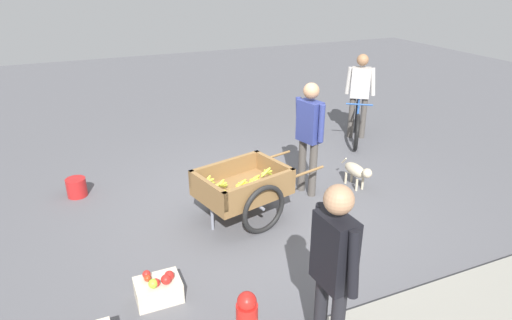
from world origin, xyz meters
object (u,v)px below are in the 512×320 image
object	(u,v)px
fruit_cart	(242,188)
cyclist_person	(360,89)
bystander_person	(333,264)
dog	(357,171)
mixed_fruit_crate	(158,289)
vendor_person	(309,129)
bicycle	(357,122)
plastic_bucket	(77,187)

from	to	relation	value
fruit_cart	cyclist_person	size ratio (longest dim) A/B	1.12
fruit_cart	bystander_person	distance (m)	2.51
dog	bystander_person	distance (m)	3.40
mixed_fruit_crate	bystander_person	bearing A→B (deg)	130.47
vendor_person	cyclist_person	size ratio (longest dim) A/B	1.02
dog	vendor_person	bearing A→B (deg)	-11.01
vendor_person	dog	xyz separation A→B (m)	(-0.76, 0.15, -0.71)
cyclist_person	fruit_cart	bearing A→B (deg)	31.72
vendor_person	bicycle	world-z (taller)	vendor_person
bystander_person	dog	bearing A→B (deg)	-129.10
fruit_cart	mixed_fruit_crate	xyz separation A→B (m)	(1.34, 1.13, -0.31)
plastic_bucket	mixed_fruit_crate	world-z (taller)	mixed_fruit_crate
vendor_person	mixed_fruit_crate	size ratio (longest dim) A/B	3.70
bystander_person	vendor_person	bearing A→B (deg)	-116.19
vendor_person	plastic_bucket	world-z (taller)	vendor_person
fruit_cart	vendor_person	world-z (taller)	vendor_person
vendor_person	mixed_fruit_crate	xyz separation A→B (m)	(2.46, 1.42, -0.85)
cyclist_person	bystander_person	xyz separation A→B (m)	(3.34, 4.36, 0.04)
cyclist_person	dog	distance (m)	2.28
bicycle	mixed_fruit_crate	world-z (taller)	bicycle
dog	bicycle	bearing A→B (deg)	-124.90
cyclist_person	mixed_fruit_crate	distance (m)	5.46
cyclist_person	bystander_person	world-z (taller)	bystander_person
bicycle	dog	bearing A→B (deg)	55.10
bystander_person	cyclist_person	bearing A→B (deg)	-127.45
bicycle	vendor_person	bearing A→B (deg)	38.29
mixed_fruit_crate	dog	bearing A→B (deg)	-158.38
bicycle	cyclist_person	size ratio (longest dim) A/B	0.87
mixed_fruit_crate	plastic_bucket	bearing A→B (deg)	-76.70
vendor_person	bicycle	xyz separation A→B (m)	(-1.91, -1.51, -0.63)
fruit_cart	dog	size ratio (longest dim) A/B	2.65
vendor_person	bystander_person	xyz separation A→B (m)	(1.34, 2.73, 0.02)
vendor_person	plastic_bucket	bearing A→B (deg)	-21.44
vendor_person	mixed_fruit_crate	world-z (taller)	vendor_person
cyclist_person	bystander_person	distance (m)	5.49
fruit_cart	bicycle	xyz separation A→B (m)	(-3.03, -1.80, -0.08)
cyclist_person	bicycle	bearing A→B (deg)	54.81
fruit_cart	vendor_person	size ratio (longest dim) A/B	1.10
vendor_person	mixed_fruit_crate	distance (m)	2.96
fruit_cart	bicycle	world-z (taller)	bicycle
cyclist_person	mixed_fruit_crate	bearing A→B (deg)	34.42
cyclist_person	plastic_bucket	bearing A→B (deg)	4.76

